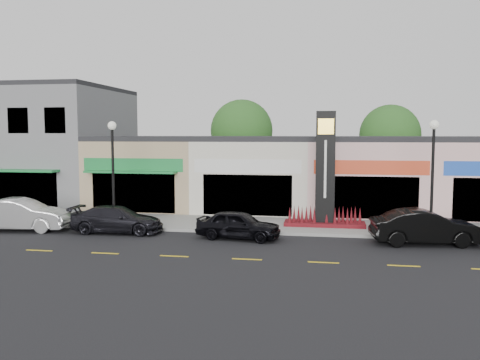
{
  "coord_description": "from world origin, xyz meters",
  "views": [
    {
      "loc": [
        3.08,
        -22.56,
        4.99
      ],
      "look_at": [
        -1.48,
        4.0,
        2.52
      ],
      "focal_mm": 38.0,
      "sensor_mm": 36.0,
      "label": 1
    }
  ],
  "objects": [
    {
      "name": "ground",
      "position": [
        0.0,
        0.0,
        0.0
      ],
      "size": [
        120.0,
        120.0,
        0.0
      ],
      "primitive_type": "plane",
      "color": "black",
      "rests_on": "ground"
    },
    {
      "name": "sidewalk",
      "position": [
        0.0,
        4.35,
        0.07
      ],
      "size": [
        52.0,
        4.3,
        0.15
      ],
      "primitive_type": "cube",
      "color": "gray",
      "rests_on": "ground"
    },
    {
      "name": "curb",
      "position": [
        0.0,
        2.1,
        0.07
      ],
      "size": [
        52.0,
        0.2,
        0.15
      ],
      "primitive_type": "cube",
      "color": "gray",
      "rests_on": "ground"
    },
    {
      "name": "building_grey_2story",
      "position": [
        -18.0,
        11.48,
        4.14
      ],
      "size": [
        12.0,
        10.95,
        8.3
      ],
      "color": "slate",
      "rests_on": "ground"
    },
    {
      "name": "shop_beige",
      "position": [
        -8.5,
        11.46,
        2.4
      ],
      "size": [
        7.0,
        10.85,
        4.8
      ],
      "color": "tan",
      "rests_on": "ground"
    },
    {
      "name": "shop_cream",
      "position": [
        -1.5,
        11.47,
        2.4
      ],
      "size": [
        7.0,
        10.01,
        4.8
      ],
      "color": "silver",
      "rests_on": "ground"
    },
    {
      "name": "shop_pink_w",
      "position": [
        5.5,
        11.47,
        2.4
      ],
      "size": [
        7.0,
        10.01,
        4.8
      ],
      "color": "#D8A7A4",
      "rests_on": "ground"
    },
    {
      "name": "shop_pink_e",
      "position": [
        12.5,
        11.47,
        2.4
      ],
      "size": [
        7.0,
        10.01,
        4.8
      ],
      "color": "#D8A7A4",
      "rests_on": "ground"
    },
    {
      "name": "tree_rear_west",
      "position": [
        -4.0,
        19.5,
        5.22
      ],
      "size": [
        5.2,
        5.2,
        7.83
      ],
      "color": "#382619",
      "rests_on": "ground"
    },
    {
      "name": "tree_rear_mid",
      "position": [
        8.0,
        19.5,
        4.88
      ],
      "size": [
        4.8,
        4.8,
        7.29
      ],
      "color": "#382619",
      "rests_on": "ground"
    },
    {
      "name": "lamp_west_near",
      "position": [
        -8.0,
        2.5,
        3.48
      ],
      "size": [
        0.44,
        0.44,
        5.47
      ],
      "color": "black",
      "rests_on": "sidewalk"
    },
    {
      "name": "lamp_east_near",
      "position": [
        8.0,
        2.5,
        3.48
      ],
      "size": [
        0.44,
        0.44,
        5.47
      ],
      "color": "black",
      "rests_on": "sidewalk"
    },
    {
      "name": "pylon_sign",
      "position": [
        3.0,
        4.2,
        2.27
      ],
      "size": [
        4.2,
        1.3,
        6.0
      ],
      "color": "#570E18",
      "rests_on": "sidewalk"
    },
    {
      "name": "car_white_van",
      "position": [
        -12.44,
        0.96,
        0.83
      ],
      "size": [
        2.38,
        5.2,
        1.65
      ],
      "primitive_type": "imported",
      "rotation": [
        0.0,
        0.0,
        1.7
      ],
      "color": "silver",
      "rests_on": "ground"
    },
    {
      "name": "car_dark_sedan",
      "position": [
        -7.31,
        1.3,
        0.67
      ],
      "size": [
        2.03,
        4.7,
        1.35
      ],
      "primitive_type": "imported",
      "rotation": [
        0.0,
        0.0,
        1.6
      ],
      "color": "black",
      "rests_on": "ground"
    },
    {
      "name": "car_black_sedan",
      "position": [
        -1.02,
        0.84,
        0.68
      ],
      "size": [
        2.19,
        4.2,
        1.36
      ],
      "primitive_type": "imported",
      "rotation": [
        0.0,
        0.0,
        1.42
      ],
      "color": "black",
      "rests_on": "ground"
    },
    {
      "name": "car_black_conv",
      "position": [
        7.49,
        1.06,
        0.79
      ],
      "size": [
        2.22,
        4.93,
        1.57
      ],
      "primitive_type": "imported",
      "rotation": [
        0.0,
        0.0,
        1.69
      ],
      "color": "black",
      "rests_on": "ground"
    }
  ]
}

